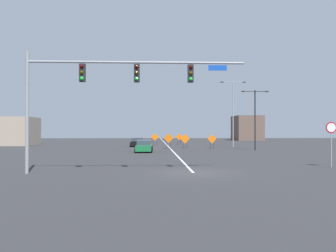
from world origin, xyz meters
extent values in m
plane|color=#2D2D30|center=(0.00, 0.00, 0.00)|extent=(180.15, 180.15, 0.00)
cube|color=white|center=(0.00, 50.04, 0.00)|extent=(0.16, 100.08, 0.01)
cylinder|color=gray|center=(-9.70, 0.00, 3.57)|extent=(0.20, 0.20, 7.14)
cylinder|color=gray|center=(-3.34, 0.00, 6.52)|extent=(12.72, 0.14, 0.14)
cube|color=black|center=(-6.52, 0.00, 5.87)|extent=(0.34, 0.32, 1.05)
sphere|color=#3A0503|center=(-6.52, -0.17, 6.22)|extent=(0.22, 0.22, 0.22)
sphere|color=#3C3106|center=(-6.52, -0.17, 5.87)|extent=(0.22, 0.22, 0.22)
sphere|color=green|center=(-6.52, -0.17, 5.52)|extent=(0.22, 0.22, 0.22)
cube|color=black|center=(-3.34, 0.00, 5.87)|extent=(0.34, 0.32, 1.05)
sphere|color=#3A0503|center=(-3.34, -0.17, 6.22)|extent=(0.22, 0.22, 0.22)
sphere|color=#3C3106|center=(-3.34, -0.17, 5.87)|extent=(0.22, 0.22, 0.22)
sphere|color=green|center=(-3.34, -0.17, 5.52)|extent=(0.22, 0.22, 0.22)
cube|color=black|center=(-0.16, 0.00, 5.87)|extent=(0.34, 0.32, 1.05)
sphere|color=#3A0503|center=(-0.16, -0.17, 6.22)|extent=(0.22, 0.22, 0.22)
sphere|color=#3C3106|center=(-0.16, -0.17, 5.87)|extent=(0.22, 0.22, 0.22)
sphere|color=green|center=(-0.16, -0.17, 5.52)|extent=(0.22, 0.22, 0.22)
cube|color=#1447B7|center=(1.46, 0.00, 6.23)|extent=(1.10, 0.03, 0.32)
cylinder|color=gray|center=(9.67, 2.66, 1.16)|extent=(0.07, 0.07, 2.31)
cylinder|color=#B20F14|center=(9.67, 2.66, 2.69)|extent=(0.76, 0.03, 0.76)
cylinder|color=white|center=(9.67, 2.64, 2.69)|extent=(0.61, 0.01, 0.61)
cylinder|color=gray|center=(9.60, 32.33, 4.91)|extent=(0.16, 0.16, 9.81)
cylinder|color=gray|center=(8.77, 32.33, 9.66)|extent=(1.67, 0.08, 0.08)
cube|color=#262628|center=(7.93, 32.33, 9.66)|extent=(0.44, 0.24, 0.14)
cylinder|color=gray|center=(10.44, 32.33, 9.66)|extent=(1.67, 0.08, 0.08)
cube|color=#262628|center=(11.27, 32.33, 9.66)|extent=(0.44, 0.24, 0.14)
cylinder|color=black|center=(10.43, 23.61, 3.76)|extent=(0.16, 0.16, 7.51)
cylinder|color=black|center=(9.68, 23.61, 7.36)|extent=(1.50, 0.08, 0.08)
cube|color=#262628|center=(8.93, 23.61, 7.36)|extent=(0.44, 0.24, 0.14)
cylinder|color=black|center=(11.18, 23.61, 7.36)|extent=(1.50, 0.08, 0.08)
cube|color=#262628|center=(11.94, 23.61, 7.36)|extent=(0.44, 0.24, 0.14)
cube|color=orange|center=(-2.02, 38.63, 1.35)|extent=(1.24, 0.16, 1.24)
cylinder|color=black|center=(-2.26, 38.60, 0.35)|extent=(0.05, 0.05, 0.71)
cylinder|color=black|center=(-1.78, 38.65, 0.35)|extent=(0.05, 0.05, 0.71)
cube|color=orange|center=(5.66, 27.54, 1.31)|extent=(1.23, 0.21, 1.24)
cylinder|color=black|center=(5.42, 27.51, 0.33)|extent=(0.05, 0.05, 0.67)
cylinder|color=black|center=(5.90, 27.57, 0.33)|extent=(0.05, 0.05, 0.67)
cube|color=orange|center=(2.10, 28.95, 1.30)|extent=(1.34, 0.37, 1.37)
cylinder|color=black|center=(1.84, 28.88, 0.30)|extent=(0.05, 0.05, 0.60)
cylinder|color=black|center=(2.36, 29.01, 0.30)|extent=(0.05, 0.05, 0.60)
cube|color=orange|center=(2.03, 39.32, 1.37)|extent=(1.12, 0.17, 1.12)
cylinder|color=black|center=(1.81, 39.35, 0.40)|extent=(0.05, 0.05, 0.79)
cylinder|color=black|center=(2.25, 39.30, 0.40)|extent=(0.05, 0.05, 0.79)
cube|color=orange|center=(-0.22, 28.07, 1.41)|extent=(1.28, 0.33, 1.30)
cylinder|color=black|center=(-0.47, 28.13, 0.37)|extent=(0.05, 0.05, 0.74)
cylinder|color=black|center=(0.03, 28.01, 0.37)|extent=(0.05, 0.05, 0.74)
cube|color=black|center=(-4.75, 34.41, 0.50)|extent=(1.92, 4.45, 0.67)
cube|color=#333D47|center=(-4.76, 34.63, 1.08)|extent=(1.70, 2.33, 0.49)
cylinder|color=black|center=(-5.67, 32.85, 0.32)|extent=(0.23, 0.64, 0.64)
cylinder|color=black|center=(-3.80, 32.87, 0.32)|extent=(0.23, 0.64, 0.64)
cylinder|color=black|center=(-5.70, 35.94, 0.32)|extent=(0.23, 0.64, 0.64)
cylinder|color=black|center=(-3.84, 35.97, 0.32)|extent=(0.23, 0.64, 0.64)
cube|color=#196B38|center=(-3.38, 20.45, 0.48)|extent=(1.83, 4.63, 0.64)
cube|color=#333D47|center=(-3.38, 20.67, 1.07)|extent=(1.62, 2.66, 0.55)
cylinder|color=black|center=(-4.29, 18.85, 0.32)|extent=(0.23, 0.64, 0.64)
cylinder|color=black|center=(-2.54, 18.82, 0.32)|extent=(0.23, 0.64, 0.64)
cylinder|color=black|center=(-4.23, 22.07, 0.32)|extent=(0.23, 0.64, 0.64)
cylinder|color=black|center=(-2.48, 22.04, 0.32)|extent=(0.23, 0.64, 0.64)
cube|color=brown|center=(20.59, 66.18, 2.97)|extent=(6.17, 8.61, 5.94)
cube|color=gray|center=(-25.73, 40.18, 2.33)|extent=(7.04, 7.92, 4.65)
camera|label=1|loc=(-2.41, -21.46, 2.54)|focal=38.95mm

